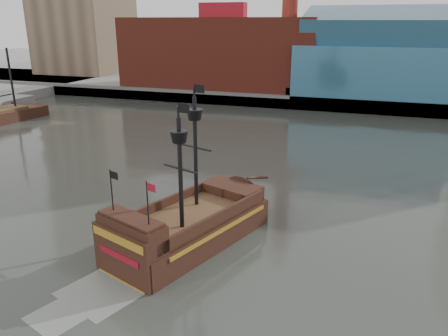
% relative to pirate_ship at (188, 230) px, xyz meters
% --- Properties ---
extents(ground, '(400.00, 400.00, 0.00)m').
position_rel_pirate_ship_xyz_m(ground, '(2.35, -6.25, -1.17)').
color(ground, '#2A2C27').
rests_on(ground, ground).
extents(promenade_far, '(220.00, 60.00, 2.00)m').
position_rel_pirate_ship_xyz_m(promenade_far, '(2.35, 85.75, -0.17)').
color(promenade_far, slate).
rests_on(promenade_far, ground).
extents(seawall, '(220.00, 1.00, 2.60)m').
position_rel_pirate_ship_xyz_m(seawall, '(2.35, 56.25, 0.13)').
color(seawall, '#4C4C49').
rests_on(seawall, ground).
extents(pirate_ship, '(10.64, 17.97, 12.92)m').
position_rel_pirate_ship_xyz_m(pirate_ship, '(0.00, 0.00, 0.00)').
color(pirate_ship, black).
rests_on(pirate_ship, ground).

